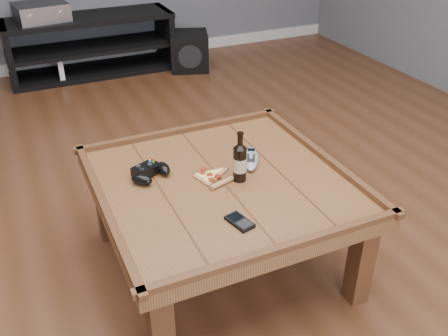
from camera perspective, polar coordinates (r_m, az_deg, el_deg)
name	(u,v)px	position (r m, az deg, el deg)	size (l,w,h in m)	color
ground	(222,264)	(2.32, -0.18, -10.90)	(6.00, 6.00, 0.00)	#4B2915
baseboard	(89,59)	(4.86, -15.18, 11.89)	(5.00, 0.02, 0.10)	silver
coffee_table	(222,193)	(2.08, -0.20, -2.85)	(1.03, 1.03, 0.48)	#5C2E1A
media_console	(91,46)	(4.57, -14.92, 13.36)	(1.40, 0.45, 0.50)	black
beer_bottle	(240,161)	(2.01, 1.82, 0.76)	(0.06, 0.06, 0.22)	black
game_controller	(150,172)	(2.08, -8.45, -0.45)	(0.18, 0.16, 0.05)	black
pizza_slice	(211,177)	(2.06, -1.45, -1.05)	(0.18, 0.23, 0.02)	tan
smartphone	(240,222)	(1.81, 1.81, -6.15)	(0.08, 0.12, 0.01)	black
remote_control	(251,159)	(2.18, 3.10, 1.08)	(0.15, 0.21, 0.03)	#90939C
av_receiver	(41,12)	(4.45, -20.15, 16.41)	(0.44, 0.38, 0.14)	black
subwoofer	(189,51)	(4.57, -3.99, 13.19)	(0.41, 0.41, 0.33)	black
game_console	(61,72)	(4.48, -18.09, 10.43)	(0.10, 0.17, 0.20)	slate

